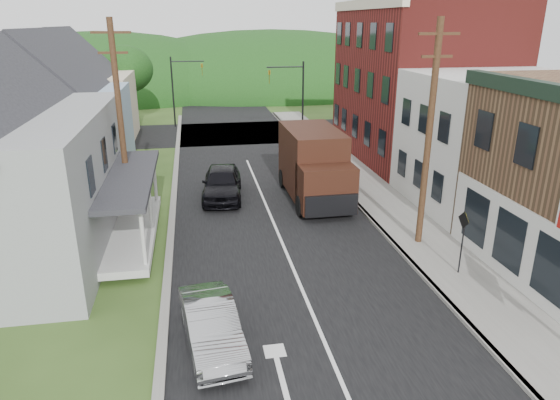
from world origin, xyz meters
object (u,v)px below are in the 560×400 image
silver_sedan (211,326)px  warning_sign (463,234)px  dark_sedan (222,183)px  delivery_van (314,166)px

silver_sedan → warning_sign: bearing=8.9°
dark_sedan → warning_sign: (7.93, -10.13, 0.85)m
dark_sedan → warning_sign: size_ratio=2.04×
delivery_van → silver_sedan: bearing=-116.8°
dark_sedan → silver_sedan: bearing=-89.6°
silver_sedan → dark_sedan: bearing=77.5°
silver_sedan → warning_sign: 9.50m
silver_sedan → delivery_van: (5.82, 11.75, 1.17)m
silver_sedan → warning_sign: (9.06, 2.66, 1.02)m
delivery_van → warning_sign: (3.24, -9.09, -0.15)m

